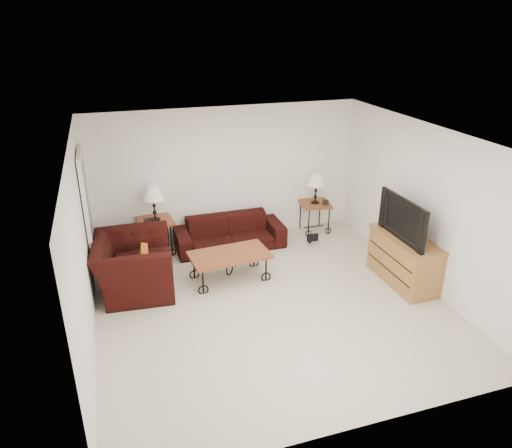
% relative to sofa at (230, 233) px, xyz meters
% --- Properties ---
extents(ground, '(5.00, 5.00, 0.00)m').
position_rel_sofa_xyz_m(ground, '(0.08, -2.02, -0.29)').
color(ground, beige).
rests_on(ground, ground).
extents(wall_back, '(5.00, 0.02, 2.50)m').
position_rel_sofa_xyz_m(wall_back, '(0.08, 0.48, 0.96)').
color(wall_back, white).
rests_on(wall_back, ground).
extents(wall_front, '(5.00, 0.02, 2.50)m').
position_rel_sofa_xyz_m(wall_front, '(0.08, -4.52, 0.96)').
color(wall_front, white).
rests_on(wall_front, ground).
extents(wall_left, '(0.02, 5.00, 2.50)m').
position_rel_sofa_xyz_m(wall_left, '(-2.42, -2.02, 0.96)').
color(wall_left, white).
rests_on(wall_left, ground).
extents(wall_right, '(0.02, 5.00, 2.50)m').
position_rel_sofa_xyz_m(wall_right, '(2.58, -2.02, 0.96)').
color(wall_right, white).
rests_on(wall_right, ground).
extents(ceiling, '(5.00, 5.00, 0.00)m').
position_rel_sofa_xyz_m(ceiling, '(0.08, -2.02, 2.21)').
color(ceiling, white).
rests_on(ceiling, wall_back).
extents(doorway, '(0.08, 0.94, 2.04)m').
position_rel_sofa_xyz_m(doorway, '(-2.39, -0.37, 0.73)').
color(doorway, black).
rests_on(doorway, ground).
extents(sofa, '(1.98, 0.77, 0.58)m').
position_rel_sofa_xyz_m(sofa, '(0.00, 0.00, 0.00)').
color(sofa, black).
rests_on(sofa, ground).
extents(side_table_left, '(0.65, 0.65, 0.64)m').
position_rel_sofa_xyz_m(side_table_left, '(-1.30, 0.18, 0.03)').
color(side_table_left, brown).
rests_on(side_table_left, ground).
extents(side_table_right, '(0.63, 0.63, 0.60)m').
position_rel_sofa_xyz_m(side_table_right, '(1.77, 0.18, 0.01)').
color(side_table_right, brown).
rests_on(side_table_right, ground).
extents(lamp_left, '(0.40, 0.40, 0.64)m').
position_rel_sofa_xyz_m(lamp_left, '(-1.30, 0.18, 0.67)').
color(lamp_left, black).
rests_on(lamp_left, side_table_left).
extents(lamp_right, '(0.39, 0.39, 0.60)m').
position_rel_sofa_xyz_m(lamp_right, '(1.77, 0.18, 0.62)').
color(lamp_right, black).
rests_on(lamp_right, side_table_right).
extents(photo_frame_left, '(0.13, 0.05, 0.11)m').
position_rel_sofa_xyz_m(photo_frame_left, '(-1.45, 0.03, 0.41)').
color(photo_frame_left, black).
rests_on(photo_frame_left, side_table_left).
extents(photo_frame_right, '(0.12, 0.06, 0.10)m').
position_rel_sofa_xyz_m(photo_frame_right, '(1.92, 0.03, 0.37)').
color(photo_frame_right, black).
rests_on(photo_frame_right, side_table_right).
extents(coffee_table, '(1.30, 0.78, 0.47)m').
position_rel_sofa_xyz_m(coffee_table, '(-0.31, -1.15, -0.05)').
color(coffee_table, brown).
rests_on(coffee_table, ground).
extents(armchair, '(1.25, 1.40, 0.85)m').
position_rel_sofa_xyz_m(armchair, '(-1.79, -0.99, 0.14)').
color(armchair, black).
rests_on(armchair, ground).
extents(throw_pillow, '(0.13, 0.39, 0.39)m').
position_rel_sofa_xyz_m(throw_pillow, '(-1.64, -1.04, 0.23)').
color(throw_pillow, '#B63D17').
rests_on(throw_pillow, armchair).
extents(tv_stand, '(0.54, 1.29, 0.77)m').
position_rel_sofa_xyz_m(tv_stand, '(2.31, -2.05, 0.10)').
color(tv_stand, '#AC733F').
rests_on(tv_stand, ground).
extents(television, '(0.15, 1.16, 0.67)m').
position_rel_sofa_xyz_m(television, '(2.29, -2.05, 0.82)').
color(television, black).
rests_on(television, tv_stand).
extents(backpack, '(0.39, 0.35, 0.42)m').
position_rel_sofa_xyz_m(backpack, '(1.47, -0.32, -0.08)').
color(backpack, black).
rests_on(backpack, ground).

